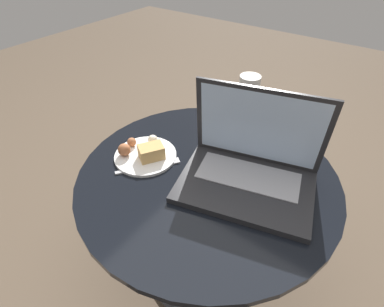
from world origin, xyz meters
name	(u,v)px	position (x,y,z in m)	size (l,w,h in m)	color
ground_plane	(203,265)	(0.00, 0.00, 0.00)	(6.00, 6.00, 0.00)	brown
table	(206,204)	(0.00, 0.00, 0.36)	(0.76, 0.76, 0.50)	#515156
laptop	(250,166)	(0.11, 0.04, 0.55)	(0.41, 0.33, 0.26)	#232326
beer_glass	(246,109)	(0.00, 0.21, 0.61)	(0.06, 0.06, 0.22)	brown
snack_plate	(145,153)	(-0.20, -0.05, 0.51)	(0.19, 0.19, 0.05)	white
fork	(153,165)	(-0.15, -0.07, 0.50)	(0.13, 0.17, 0.01)	#B2B2B7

